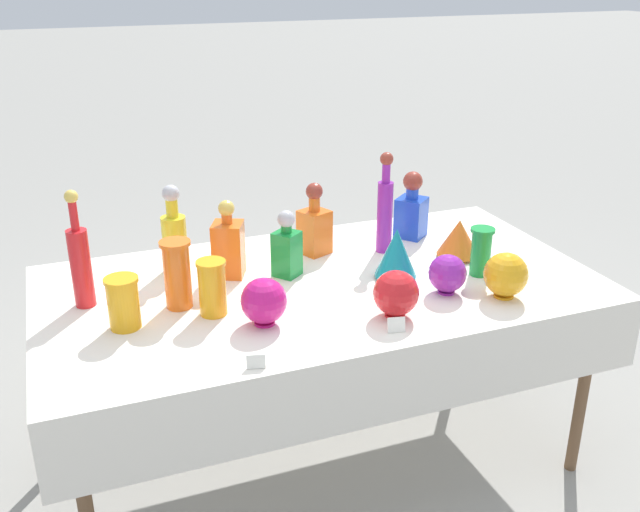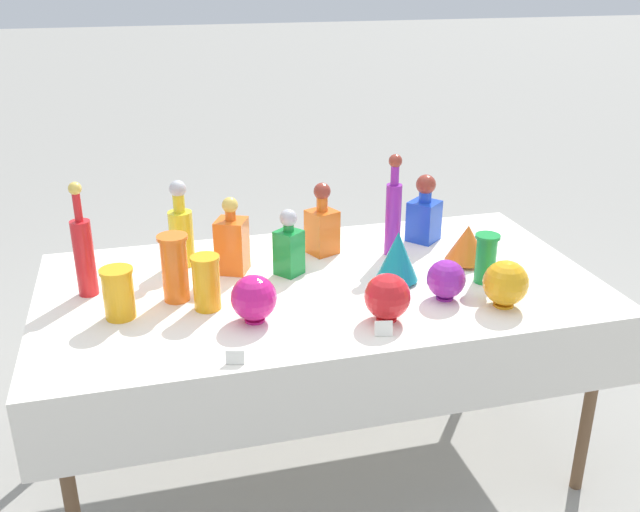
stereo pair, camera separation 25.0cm
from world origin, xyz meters
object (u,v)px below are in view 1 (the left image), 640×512
at_px(round_bowl_2, 447,273).
at_px(round_bowl_3, 506,275).
at_px(slender_vase_0, 123,301).
at_px(slender_vase_2, 481,250).
at_px(round_bowl_0, 264,301).
at_px(tall_bottle_1, 385,209).
at_px(fluted_vase_1, 459,238).
at_px(square_decanter_1, 314,225).
at_px(square_decanter_0, 411,209).
at_px(slender_vase_1, 212,286).
at_px(tall_bottle_0, 174,236).
at_px(cardboard_box_behind_left, 181,311).
at_px(tall_bottle_2, 80,262).
at_px(square_decanter_2, 228,246).
at_px(square_decanter_3, 287,247).
at_px(slender_vase_3, 177,272).
at_px(fluted_vase_0, 396,253).

xyz_separation_m(round_bowl_2, round_bowl_3, (0.17, -0.10, 0.01)).
distance_m(slender_vase_0, slender_vase_2, 1.25).
height_order(slender_vase_0, round_bowl_0, slender_vase_0).
xyz_separation_m(tall_bottle_1, slender_vase_0, (-1.02, -0.28, -0.09)).
bearing_deg(fluted_vase_1, square_decanter_1, 154.65).
height_order(square_decanter_0, slender_vase_1, square_decanter_0).
bearing_deg(slender_vase_2, tall_bottle_0, 157.16).
height_order(round_bowl_3, cardboard_box_behind_left, round_bowl_3).
xyz_separation_m(tall_bottle_2, round_bowl_0, (0.52, -0.34, -0.08)).
bearing_deg(square_decanter_2, tall_bottle_2, -172.54).
xyz_separation_m(fluted_vase_1, round_bowl_3, (-0.04, -0.36, 0.00)).
height_order(square_decanter_2, round_bowl_3, square_decanter_2).
height_order(square_decanter_2, square_decanter_3, square_decanter_2).
relative_size(square_decanter_1, round_bowl_3, 1.79).
bearing_deg(cardboard_box_behind_left, tall_bottle_2, -114.46).
distance_m(square_decanter_1, round_bowl_2, 0.58).
xyz_separation_m(tall_bottle_2, slender_vase_3, (0.29, -0.12, -0.03)).
relative_size(tall_bottle_0, round_bowl_0, 2.13).
xyz_separation_m(square_decanter_2, slender_vase_1, (-0.12, -0.28, -0.02)).
bearing_deg(tall_bottle_0, round_bowl_2, -32.17).
xyz_separation_m(square_decanter_1, round_bowl_3, (0.46, -0.60, -0.03)).
relative_size(square_decanter_2, round_bowl_0, 1.85).
bearing_deg(tall_bottle_1, square_decanter_3, -169.04).
relative_size(tall_bottle_1, cardboard_box_behind_left, 0.64).
relative_size(square_decanter_1, slender_vase_1, 1.53).
height_order(square_decanter_1, round_bowl_3, square_decanter_1).
xyz_separation_m(slender_vase_3, fluted_vase_0, (0.77, -0.05, -0.02)).
distance_m(square_decanter_3, fluted_vase_1, 0.67).
distance_m(square_decanter_0, round_bowl_2, 0.55).
height_order(tall_bottle_0, tall_bottle_1, tall_bottle_1).
xyz_separation_m(square_decanter_3, fluted_vase_1, (0.67, -0.07, -0.03)).
bearing_deg(slender_vase_2, slender_vase_3, 172.93).
xyz_separation_m(slender_vase_2, fluted_vase_0, (-0.30, 0.08, 0.00)).
distance_m(square_decanter_2, round_bowl_2, 0.78).
bearing_deg(square_decanter_3, tall_bottle_1, 10.96).
distance_m(square_decanter_3, round_bowl_2, 0.58).
relative_size(tall_bottle_0, fluted_vase_1, 2.03).
bearing_deg(tall_bottle_2, fluted_vase_0, -9.44).
xyz_separation_m(slender_vase_0, round_bowl_2, (1.06, -0.14, -0.02)).
xyz_separation_m(tall_bottle_0, slender_vase_1, (0.05, -0.39, -0.04)).
relative_size(square_decanter_1, square_decanter_2, 1.00).
distance_m(tall_bottle_2, square_decanter_1, 0.88).
distance_m(tall_bottle_0, slender_vase_0, 0.45).
bearing_deg(tall_bottle_1, slender_vase_3, -166.93).
distance_m(square_decanter_1, slender_vase_3, 0.64).
xyz_separation_m(tall_bottle_1, tall_bottle_2, (-1.13, -0.07, -0.02)).
bearing_deg(square_decanter_3, fluted_vase_1, -6.26).
distance_m(tall_bottle_2, slender_vase_0, 0.24).
xyz_separation_m(tall_bottle_0, slender_vase_2, (1.02, -0.43, -0.04)).
distance_m(tall_bottle_1, slender_vase_0, 1.06).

